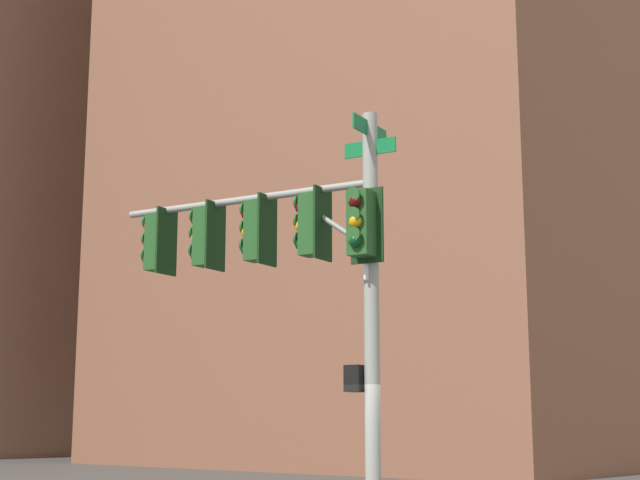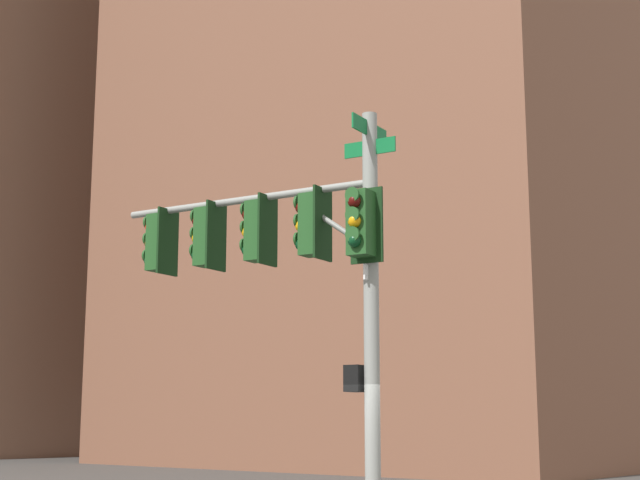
% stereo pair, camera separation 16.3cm
% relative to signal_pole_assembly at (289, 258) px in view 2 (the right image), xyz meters
% --- Properties ---
extents(signal_pole_assembly, '(5.17, 1.51, 6.71)m').
position_rel_signal_pole_assembly_xyz_m(signal_pole_assembly, '(0.00, 0.00, 0.00)').
color(signal_pole_assembly, gray).
rests_on(signal_pole_assembly, ground_plane).
extents(building_brick_nearside, '(23.87, 19.70, 40.57)m').
position_rel_signal_pole_assembly_xyz_m(building_brick_nearside, '(-16.57, 26.74, 15.75)').
color(building_brick_nearside, brown).
rests_on(building_brick_nearside, ground_plane).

